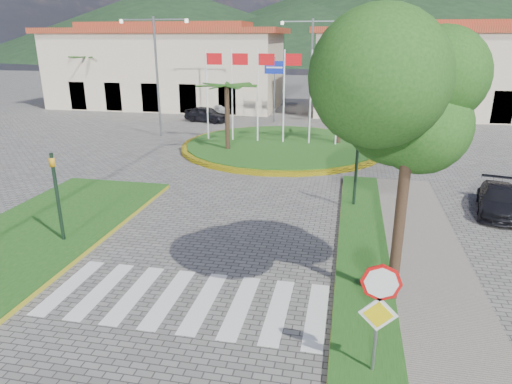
% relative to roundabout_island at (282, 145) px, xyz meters
% --- Properties ---
extents(sidewalk_right, '(4.00, 28.00, 0.15)m').
position_rel_roundabout_island_xyz_m(sidewalk_right, '(6.00, -20.00, -0.10)').
color(sidewalk_right, gray).
rests_on(sidewalk_right, ground).
extents(verge_right, '(1.60, 28.00, 0.18)m').
position_rel_roundabout_island_xyz_m(verge_right, '(4.80, -20.00, -0.09)').
color(verge_right, '#1D4D16').
rests_on(verge_right, ground).
extents(median_left, '(5.00, 14.00, 0.18)m').
position_rel_roundabout_island_xyz_m(median_left, '(-6.50, -16.00, -0.09)').
color(median_left, '#1D4D16').
rests_on(median_left, ground).
extents(crosswalk, '(8.00, 3.00, 0.01)m').
position_rel_roundabout_island_xyz_m(crosswalk, '(-0.00, -18.00, -0.17)').
color(crosswalk, silver).
rests_on(crosswalk, ground).
extents(roundabout_island, '(12.70, 12.70, 6.00)m').
position_rel_roundabout_island_xyz_m(roundabout_island, '(0.00, 0.00, 0.00)').
color(roundabout_island, yellow).
rests_on(roundabout_island, ground).
extents(stop_sign, '(0.80, 0.11, 2.65)m').
position_rel_roundabout_island_xyz_m(stop_sign, '(4.90, -20.04, 1.61)').
color(stop_sign, slate).
rests_on(stop_sign, ground).
extents(deciduous_tree, '(3.60, 3.60, 6.80)m').
position_rel_roundabout_island_xyz_m(deciduous_tree, '(5.50, -17.00, 5.00)').
color(deciduous_tree, black).
rests_on(deciduous_tree, ground).
extents(traffic_light_left, '(0.15, 0.18, 3.20)m').
position_rel_roundabout_island_xyz_m(traffic_light_left, '(-5.20, -15.50, 1.77)').
color(traffic_light_left, black).
rests_on(traffic_light_left, ground).
extents(traffic_light_right, '(0.15, 0.18, 3.20)m').
position_rel_roundabout_island_xyz_m(traffic_light_right, '(4.50, -10.00, 1.77)').
color(traffic_light_right, black).
rests_on(traffic_light_right, ground).
extents(traffic_light_far, '(0.18, 0.15, 3.20)m').
position_rel_roundabout_island_xyz_m(traffic_light_far, '(8.00, 4.00, 1.77)').
color(traffic_light_far, black).
rests_on(traffic_light_far, ground).
extents(direction_sign_west, '(1.60, 0.14, 5.20)m').
position_rel_roundabout_island_xyz_m(direction_sign_west, '(-2.00, 8.97, 3.35)').
color(direction_sign_west, slate).
rests_on(direction_sign_west, ground).
extents(direction_sign_east, '(1.60, 0.14, 5.20)m').
position_rel_roundabout_island_xyz_m(direction_sign_east, '(3.00, 8.97, 3.35)').
color(direction_sign_east, slate).
rests_on(direction_sign_east, ground).
extents(street_lamp_centre, '(4.80, 0.16, 8.00)m').
position_rel_roundabout_island_xyz_m(street_lamp_centre, '(1.00, 8.00, 4.32)').
color(street_lamp_centre, slate).
rests_on(street_lamp_centre, ground).
extents(street_lamp_west, '(4.80, 0.16, 8.00)m').
position_rel_roundabout_island_xyz_m(street_lamp_west, '(-9.00, 2.00, 4.32)').
color(street_lamp_west, slate).
rests_on(street_lamp_west, ground).
extents(building_left, '(23.32, 9.54, 8.05)m').
position_rel_roundabout_island_xyz_m(building_left, '(-14.00, 16.00, 3.73)').
color(building_left, beige).
rests_on(building_left, ground).
extents(building_right, '(19.08, 9.54, 8.05)m').
position_rel_roundabout_island_xyz_m(building_right, '(10.00, 16.00, 3.73)').
color(building_right, beige).
rests_on(building_right, ground).
extents(hill_far_west, '(140.00, 140.00, 22.00)m').
position_rel_roundabout_island_xyz_m(hill_far_west, '(-55.00, 118.00, 10.82)').
color(hill_far_west, black).
rests_on(hill_far_west, ground).
extents(hill_far_mid, '(180.00, 180.00, 30.00)m').
position_rel_roundabout_island_xyz_m(hill_far_mid, '(15.00, 138.00, 14.82)').
color(hill_far_mid, black).
rests_on(hill_far_mid, ground).
extents(hill_near_back, '(110.00, 110.00, 16.00)m').
position_rel_roundabout_island_xyz_m(hill_near_back, '(-10.00, 108.00, 7.82)').
color(hill_near_back, black).
rests_on(hill_near_back, ground).
extents(white_van, '(5.45, 3.97, 1.38)m').
position_rel_roundabout_island_xyz_m(white_van, '(-8.41, 12.88, 0.51)').
color(white_van, '#B9B9BB').
rests_on(white_van, ground).
extents(car_dark_a, '(4.01, 2.46, 1.28)m').
position_rel_roundabout_island_xyz_m(car_dark_a, '(-7.55, 8.13, 0.46)').
color(car_dark_a, black).
rests_on(car_dark_a, ground).
extents(car_dark_b, '(3.39, 2.27, 1.06)m').
position_rel_roundabout_island_xyz_m(car_dark_b, '(10.84, 8.46, 0.35)').
color(car_dark_b, black).
rests_on(car_dark_b, ground).
extents(car_side_right, '(2.29, 4.02, 1.10)m').
position_rel_roundabout_island_xyz_m(car_side_right, '(10.17, -9.37, 0.37)').
color(car_side_right, black).
rests_on(car_side_right, ground).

